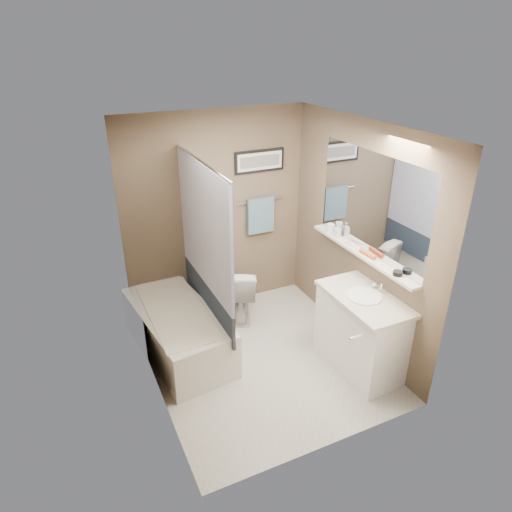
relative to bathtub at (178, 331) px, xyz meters
name	(u,v)px	position (x,y,z in m)	size (l,w,h in m)	color
ground	(262,359)	(0.75, -0.52, -0.25)	(2.50, 2.50, 0.00)	beige
ceiling	(264,130)	(0.75, -0.52, 2.13)	(2.20, 2.50, 0.04)	silver
wall_back	(217,215)	(0.75, 0.71, 0.95)	(2.20, 0.04, 2.40)	brown
wall_front	(336,325)	(0.75, -1.75, 0.95)	(2.20, 0.04, 2.40)	brown
wall_left	(149,281)	(-0.33, -0.52, 0.95)	(0.04, 2.50, 2.40)	brown
wall_right	(356,238)	(1.83, -0.52, 0.95)	(0.04, 2.50, 2.40)	brown
tile_surround	(138,277)	(-0.34, -0.02, 0.75)	(0.02, 1.55, 2.00)	#C7B196
curtain_rod	(201,161)	(0.35, -0.02, 1.80)	(0.02, 0.02, 1.55)	silver
curtain_upper	(204,227)	(0.35, -0.02, 1.15)	(0.03, 1.45, 1.28)	white
curtain_lower	(208,298)	(0.35, -0.02, 0.33)	(0.03, 1.45, 0.36)	#28374B
mirror	(371,204)	(1.84, -0.67, 1.37)	(0.02, 1.60, 1.00)	silver
shelf	(361,253)	(1.79, -0.67, 0.85)	(0.12, 1.60, 0.03)	silver
towel_bar	(260,201)	(1.30, 0.70, 1.05)	(0.02, 0.02, 0.60)	silver
towel	(261,216)	(1.30, 0.68, 0.87)	(0.34, 0.05, 0.44)	#84ADC0
art_frame	(259,161)	(1.30, 0.71, 1.53)	(0.62, 0.03, 0.26)	black
art_mat	(260,161)	(1.30, 0.70, 1.53)	(0.56, 0.00, 0.20)	white
art_image	(260,161)	(1.30, 0.70, 1.53)	(0.50, 0.00, 0.13)	#595959
door	(394,330)	(1.30, -1.76, 0.75)	(0.80, 0.02, 2.00)	silver
door_handle	(355,337)	(0.97, -1.71, 0.75)	(0.02, 0.02, 0.10)	silver
bathtub	(178,331)	(0.00, 0.00, 0.00)	(0.70, 1.50, 0.50)	white
tub_rim	(176,311)	(0.00, 0.00, 0.25)	(0.56, 1.36, 0.02)	white
toilet	(239,291)	(0.87, 0.35, 0.09)	(0.38, 0.66, 0.67)	silver
vanity	(361,334)	(1.60, -1.04, 0.15)	(0.50, 0.90, 0.80)	white
countertop	(365,298)	(1.59, -1.04, 0.57)	(0.54, 0.96, 0.04)	beige
sink_basin	(364,296)	(1.58, -1.04, 0.60)	(0.34, 0.34, 0.01)	white
faucet_spout	(381,288)	(1.78, -1.04, 0.64)	(0.02, 0.02, 0.10)	silver
faucet_knob	(375,285)	(1.78, -0.94, 0.62)	(0.05, 0.05, 0.05)	white
candle_bowl_near	(398,273)	(1.79, -1.22, 0.89)	(0.09, 0.09, 0.04)	black
hair_brush_front	(368,254)	(1.79, -0.77, 0.89)	(0.04, 0.04, 0.22)	#DE4D1F
pink_comb	(349,244)	(1.79, -0.46, 0.87)	(0.03, 0.16, 0.01)	pink
glass_jar	(331,228)	(1.79, -0.11, 0.92)	(0.08, 0.08, 0.10)	white
soap_bottle	(337,230)	(1.79, -0.24, 0.94)	(0.06, 0.07, 0.14)	#999999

